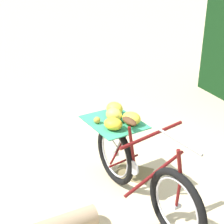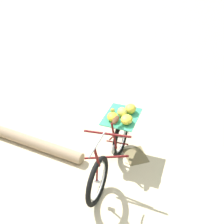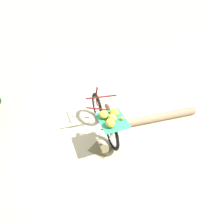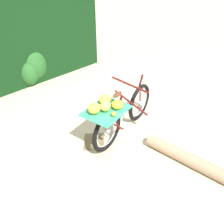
{
  "view_description": "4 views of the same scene",
  "coord_description": "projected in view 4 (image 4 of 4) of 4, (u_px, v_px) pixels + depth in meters",
  "views": [
    {
      "loc": [
        0.58,
        -2.77,
        2.33
      ],
      "look_at": [
        -0.6,
        0.1,
        0.95
      ],
      "focal_mm": 51.52,
      "sensor_mm": 36.0,
      "label": 1
    },
    {
      "loc": [
        2.69,
        -0.91,
        3.22
      ],
      "look_at": [
        -0.72,
        0.08,
        0.83
      ],
      "focal_mm": 41.56,
      "sensor_mm": 36.0,
      "label": 2
    },
    {
      "loc": [
        -2.36,
        2.91,
        3.5
      ],
      "look_at": [
        -0.58,
        0.16,
        0.93
      ],
      "focal_mm": 33.33,
      "sensor_mm": 36.0,
      "label": 3
    },
    {
      "loc": [
        -3.61,
        0.19,
        2.8
      ],
      "look_at": [
        -0.67,
        0.13,
        0.77
      ],
      "focal_mm": 38.36,
      "sensor_mm": 36.0,
      "label": 4
    }
  ],
  "objects": [
    {
      "name": "ground_plane",
      "position": [
        118.0,
        126.0,
        4.57
      ],
      "size": [
        60.0,
        60.0,
        0.0
      ],
      "primitive_type": "plane",
      "color": "beige"
    },
    {
      "name": "foliage_hedge",
      "position": [
        1.0,
        40.0,
        5.35
      ],
      "size": [
        3.92,
        4.15,
        2.19
      ],
      "primitive_type": "cube",
      "rotation": [
        0.0,
        0.0,
        2.31
      ],
      "color": "black",
      "rests_on": "ground_plane"
    },
    {
      "name": "bicycle",
      "position": [
        120.0,
        113.0,
        4.05
      ],
      "size": [
        1.62,
        1.29,
        1.03
      ],
      "rotation": [
        0.0,
        0.0,
        -0.63
      ],
      "color": "black",
      "rests_on": "ground_plane"
    },
    {
      "name": "fallen_log",
      "position": [
        204.0,
        167.0,
        3.57
      ],
      "size": [
        1.42,
        1.59,
        0.2
      ],
      "primitive_type": "cylinder",
      "rotation": [
        0.0,
        1.57,
        0.86
      ],
      "color": "#9E8466",
      "rests_on": "ground_plane"
    },
    {
      "name": "shrub_cluster",
      "position": [
        33.0,
        66.0,
        5.89
      ],
      "size": [
        0.95,
        0.65,
        0.9
      ],
      "color": "#235623",
      "rests_on": "ground_plane"
    },
    {
      "name": "leaf_litter_patch",
      "position": [
        94.0,
        141.0,
        4.19
      ],
      "size": [
        0.44,
        0.36,
        0.01
      ],
      "primitive_type": "cube",
      "color": "olive",
      "rests_on": "ground_plane"
    }
  ]
}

